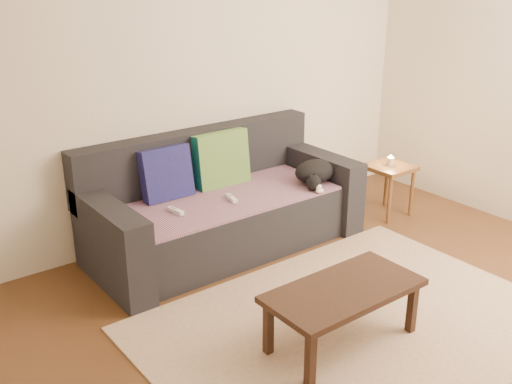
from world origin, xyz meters
The scene contains 13 objects.
ground centered at (0.00, 0.00, 0.00)m, with size 4.50×4.50×0.00m, color brown.
back_wall centered at (0.00, 2.00, 1.30)m, with size 4.50×0.04×2.60m, color beige.
sofa centered at (0.00, 1.57, 0.31)m, with size 2.10×0.94×0.87m.
throw_blanket centered at (0.00, 1.48, 0.43)m, with size 1.66×0.74×0.02m, color #412444.
cushion_navy centered at (-0.37, 1.74, 0.63)m, with size 0.39×0.10×0.39m, color #111449.
cushion_green centered at (0.12, 1.74, 0.63)m, with size 0.46×0.12×0.46m, color #0E594E.
cat centered at (0.72, 1.30, 0.53)m, with size 0.43×0.37×0.18m.
wii_remote_a centered at (-0.48, 1.44, 0.46)m, with size 0.15×0.04×0.03m, color white.
wii_remote_b centered at (-0.03, 1.40, 0.46)m, with size 0.15×0.04×0.03m, color white.
side_table centered at (1.51, 1.21, 0.37)m, with size 0.36×0.36×0.45m.
candle centered at (1.51, 1.21, 0.49)m, with size 0.06×0.06×0.09m.
rug centered at (0.00, 0.15, 0.01)m, with size 2.50×1.80×0.01m, color tan.
coffee_table centered at (-0.18, 0.07, 0.32)m, with size 0.92×0.46×0.37m.
Camera 1 is at (-2.38, -1.99, 2.09)m, focal length 42.00 mm.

